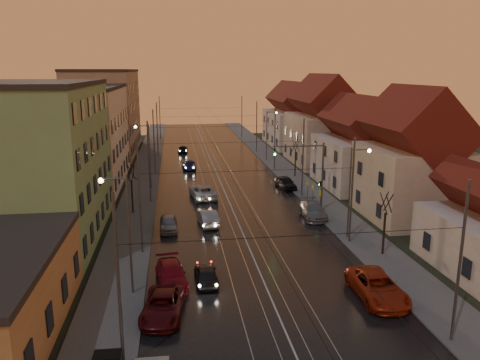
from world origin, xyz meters
name	(u,v)px	position (x,y,z in m)	size (l,w,h in m)	color
ground	(271,300)	(0.00, 0.00, 0.00)	(160.00, 160.00, 0.00)	black
road	(215,170)	(0.00, 40.00, 0.02)	(16.00, 120.00, 0.04)	black
sidewalk_left	(146,172)	(-10.00, 40.00, 0.07)	(4.00, 120.00, 0.15)	#4C4C4C
sidewalk_right	(282,168)	(10.00, 40.00, 0.07)	(4.00, 120.00, 0.15)	#4C4C4C
tram_rail_0	(200,170)	(-2.20, 40.00, 0.06)	(0.06, 120.00, 0.03)	gray
tram_rail_1	(210,170)	(-0.77, 40.00, 0.06)	(0.06, 120.00, 0.03)	gray
tram_rail_2	(220,170)	(0.77, 40.00, 0.06)	(0.06, 120.00, 0.03)	gray
tram_rail_3	(230,169)	(2.20, 40.00, 0.06)	(0.06, 120.00, 0.03)	gray
apartment_left_1	(35,165)	(-17.50, 14.00, 6.50)	(10.00, 18.00, 13.00)	#759760
apartment_left_2	(80,137)	(-17.50, 34.00, 6.00)	(10.00, 20.00, 12.00)	beige
apartment_left_3	(106,113)	(-17.50, 58.00, 7.00)	(10.00, 24.00, 14.00)	#91725E
house_right_1	(412,163)	(17.00, 15.00, 5.45)	(8.67, 10.20, 10.80)	tan
house_right_2	(360,150)	(17.00, 28.00, 4.64)	(9.18, 12.24, 9.20)	beige
house_right_3	(323,126)	(17.00, 43.00, 5.80)	(9.18, 14.28, 11.50)	tan
house_right_4	(293,119)	(17.00, 61.00, 5.05)	(9.18, 16.32, 10.00)	beige
catenary_pole_l_0	(119,285)	(-8.60, -6.00, 4.50)	(0.16, 0.16, 9.00)	#595B60
catenary_pole_r_0	(460,264)	(8.60, -6.00, 4.50)	(0.16, 0.16, 9.00)	#595B60
catenary_pole_l_1	(140,199)	(-8.60, 9.00, 4.50)	(0.16, 0.16, 9.00)	#595B60
catenary_pole_r_1	(352,191)	(8.60, 9.00, 4.50)	(0.16, 0.16, 9.00)	#595B60
catenary_pole_l_2	(149,162)	(-8.60, 24.00, 4.50)	(0.16, 0.16, 9.00)	#595B60
catenary_pole_r_2	(303,158)	(8.60, 24.00, 4.50)	(0.16, 0.16, 9.00)	#595B60
catenary_pole_l_3	(154,142)	(-8.60, 39.00, 4.50)	(0.16, 0.16, 9.00)	#595B60
catenary_pole_r_3	(275,139)	(8.60, 39.00, 4.50)	(0.16, 0.16, 9.00)	#595B60
catenary_pole_l_4	(157,129)	(-8.60, 54.00, 4.50)	(0.16, 0.16, 9.00)	#595B60
catenary_pole_r_4	(257,127)	(8.60, 54.00, 4.50)	(0.16, 0.16, 9.00)	#595B60
catenary_pole_l_5	(160,118)	(-8.60, 72.00, 4.50)	(0.16, 0.16, 9.00)	#595B60
catenary_pole_r_5	(242,117)	(8.60, 72.00, 4.50)	(0.16, 0.16, 9.00)	#595B60
street_lamp_0	(124,224)	(-9.10, 2.00, 4.89)	(1.75, 0.32, 8.00)	#595B60
street_lamp_1	(353,184)	(9.10, 10.00, 4.89)	(1.75, 0.32, 8.00)	#595B60
street_lamp_2	(147,150)	(-9.10, 30.00, 4.89)	(1.75, 0.32, 8.00)	#595B60
street_lamp_3	(269,131)	(9.10, 46.00, 4.89)	(1.75, 0.32, 8.00)	#595B60
traffic_light_mast	(313,168)	(7.99, 18.00, 4.60)	(5.30, 0.32, 7.20)	#595B60
bare_tree_0	(132,190)	(-10.20, 20.00, 2.49)	(1.09, 1.09, 5.11)	black
bare_tree_1	(384,225)	(10.20, 6.00, 2.49)	(1.09, 1.09, 5.11)	black
bare_tree_2	(295,159)	(10.40, 34.00, 2.49)	(1.09, 1.09, 5.11)	black
driving_car_0	(206,274)	(-3.94, 3.05, 0.64)	(1.51, 3.74, 1.28)	black
driving_car_1	(208,218)	(-2.90, 15.33, 0.74)	(1.56, 4.48, 1.48)	#99989D
driving_car_2	(203,192)	(-2.75, 24.85, 0.77)	(2.57, 5.57, 1.55)	#B2B2B2
driving_car_3	(189,164)	(-3.76, 41.36, 0.68)	(1.90, 4.68, 1.36)	#191D4C
driving_car_4	(183,149)	(-4.36, 55.49, 0.67)	(1.59, 3.96, 1.35)	black
parked_left_1	(163,306)	(-6.81, -1.06, 0.68)	(2.27, 4.93, 1.37)	#4D0D10
parked_left_2	(171,274)	(-6.32, 3.28, 0.68)	(1.91, 4.71, 1.37)	maroon
parked_left_3	(168,223)	(-6.58, 14.37, 0.67)	(1.59, 3.96, 1.35)	gray
parked_right_0	(377,287)	(6.72, -0.72, 0.79)	(2.61, 5.67, 1.57)	#AE2C11
parked_right_1	(313,210)	(7.57, 16.19, 0.75)	(2.09, 5.15, 1.49)	gray
parked_right_2	(286,183)	(7.60, 27.87, 0.76)	(1.80, 4.46, 1.52)	black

